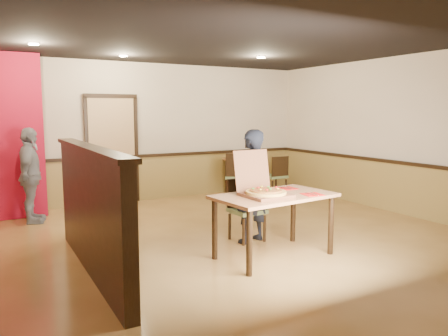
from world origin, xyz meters
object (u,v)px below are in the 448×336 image
at_px(side_chair_left, 238,175).
at_px(condiment, 246,155).
at_px(side_table, 243,167).
at_px(pizza_box, 263,190).
at_px(main_table, 274,203).
at_px(passerby, 31,176).
at_px(side_chair_right, 276,174).
at_px(diner_chair, 245,207).
at_px(diner, 251,186).

bearing_deg(side_chair_left, condiment, -93.15).
height_order(side_table, pizza_box, pizza_box).
distance_m(main_table, pizza_box, 0.25).
relative_size(side_chair_left, passerby, 0.63).
xyz_separation_m(main_table, side_chair_right, (2.33, 3.20, -0.21)).
xyz_separation_m(diner_chair, side_chair_right, (2.26, 2.38, 0.01)).
relative_size(main_table, pizza_box, 2.51).
bearing_deg(side_chair_left, side_table, -91.85).
bearing_deg(main_table, condiment, 56.83).
bearing_deg(diner, main_table, 66.97).
xyz_separation_m(side_chair_left, diner, (-1.30, -2.53, 0.25)).
distance_m(side_chair_left, pizza_box, 3.59).
bearing_deg(diner, side_table, -136.06).
bearing_deg(side_table, side_chair_right, -53.77).
bearing_deg(condiment, side_chair_right, -68.41).
bearing_deg(side_table, passerby, -173.40).
bearing_deg(pizza_box, diner, 67.26).
xyz_separation_m(diner_chair, side_table, (1.81, 3.00, 0.13)).
xyz_separation_m(side_table, condiment, (0.15, 0.15, 0.26)).
bearing_deg(side_chair_right, condiment, -69.14).
relative_size(main_table, diner_chair, 1.80).
height_order(side_chair_left, passerby, passerby).
bearing_deg(side_chair_left, diner_chair, 98.40).
xyz_separation_m(diner, pizza_box, (-0.26, -0.68, 0.08)).
bearing_deg(diner_chair, side_chair_right, 43.62).
xyz_separation_m(side_table, passerby, (-4.37, -0.51, 0.18)).
height_order(side_chair_right, passerby, passerby).
bearing_deg(side_chair_right, side_chair_left, -1.14).
height_order(main_table, condiment, condiment).
xyz_separation_m(diner_chair, pizza_box, (-0.24, -0.83, 0.39)).
bearing_deg(pizza_box, main_table, 1.94).
bearing_deg(side_table, main_table, -116.23).
bearing_deg(pizza_box, passerby, 122.67).
bearing_deg(passerby, side_table, -69.28).
distance_m(passerby, condiment, 4.57).
distance_m(diner_chair, passerby, 3.59).
distance_m(diner_chair, pizza_box, 0.95).
bearing_deg(diner, side_chair_left, -133.51).
xyz_separation_m(diner_chair, condiment, (1.96, 3.14, 0.38)).
xyz_separation_m(main_table, side_chair_left, (1.38, 3.20, -0.14)).
relative_size(side_chair_right, passerby, 0.56).
distance_m(diner_chair, side_chair_right, 3.28).
relative_size(side_table, diner, 0.52).
bearing_deg(side_chair_left, passerby, 35.73).
distance_m(diner_chair, side_chair_left, 2.73).
relative_size(diner_chair, passerby, 0.55).
height_order(diner, pizza_box, diner).
bearing_deg(side_table, pizza_box, -118.23).
xyz_separation_m(side_chair_left, condiment, (0.64, 0.76, 0.32)).
bearing_deg(pizza_box, side_chair_right, 49.77).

